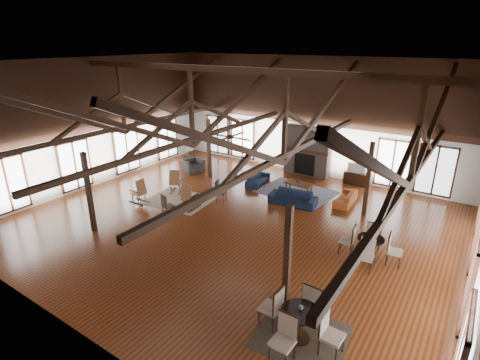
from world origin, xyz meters
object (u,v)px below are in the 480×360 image
Objects in this scene: cafe_table_far at (370,244)px; tv_console at (356,178)px; sofa_orange at (346,198)px; cafe_table_near at (300,319)px; sofa_navy_front at (293,198)px; armchair at (193,165)px; sofa_navy_left at (258,179)px; coffee_table at (299,184)px.

cafe_table_far reaches higher than tv_console.
sofa_orange is 0.80× the size of cafe_table_near.
sofa_navy_front is 0.95× the size of cafe_table_near.
cafe_table_far is at bearing -38.58° from sofa_navy_front.
sofa_orange is 1.62× the size of armchair.
cafe_table_far reaches higher than sofa_orange.
sofa_navy_left is 1.01× the size of sofa_orange.
sofa_navy_front is 2.86m from sofa_navy_left.
sofa_navy_front is at bearing -110.71° from tv_console.
sofa_orange is 0.85× the size of cafe_table_far.
sofa_orange is at bearing 118.63° from cafe_table_far.
cafe_table_far reaches higher than armchair.
tv_console is at bearing -50.20° from armchair.
cafe_table_far is (6.53, -3.77, 0.27)m from sofa_navy_left.
sofa_navy_front is 1.72× the size of tv_console.
armchair is at bearing -89.45° from sofa_orange.
cafe_table_far is at bearing 25.64° from sofa_orange.
cafe_table_near reaches higher than sofa_orange.
armchair reaches higher than sofa_navy_front.
armchair is (-8.28, -0.51, 0.09)m from sofa_orange.
cafe_table_far is 1.70× the size of tv_console.
sofa_navy_left is at bearing -65.66° from armchair.
armchair is at bearing -170.85° from coffee_table.
tv_console reaches higher than sofa_navy_left.
tv_console is (-2.10, 10.93, -0.26)m from cafe_table_near.
tv_console is at bearing -65.25° from sofa_navy_left.
sofa_navy_front is at bearing 148.06° from cafe_table_far.
cafe_table_near is (1.75, -8.38, 0.31)m from sofa_orange.
armchair reaches higher than sofa_orange.
sofa_navy_front is 1.93× the size of armchair.
cafe_table_far is 6.92m from tv_console.
tv_console is at bearing 110.98° from cafe_table_far.
tv_console is (-2.48, 6.46, -0.22)m from cafe_table_far.
sofa_navy_front is at bearing -125.59° from sofa_navy_left.
coffee_table is at bearing -97.60° from sofa_navy_left.
armchair is at bearing -158.88° from tv_console.
sofa_navy_front reaches higher than coffee_table.
cafe_table_near is at bearing -109.44° from armchair.
sofa_navy_left is at bearing -173.76° from coffee_table.
sofa_orange is (4.40, 0.13, -0.00)m from sofa_navy_left.
cafe_table_far is at bearing -69.02° from tv_console.
sofa_navy_left reaches higher than sofa_orange.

